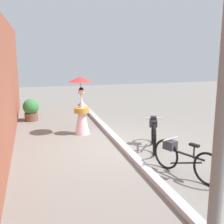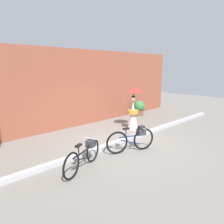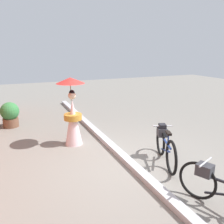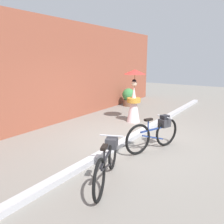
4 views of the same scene
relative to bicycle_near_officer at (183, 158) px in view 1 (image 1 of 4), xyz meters
name	(u,v)px [view 1 (image 1 of 4)]	position (x,y,z in m)	size (l,w,h in m)	color
ground_plane	(123,148)	(2.09, 0.71, -0.41)	(30.00, 30.00, 0.00)	gray
sidewalk_curb	(123,146)	(2.09, 0.71, -0.35)	(14.00, 0.20, 0.12)	#B2B2B7
bicycle_near_officer	(183,158)	(0.00, 0.00, 0.00)	(1.67, 0.78, 0.79)	black
bicycle_far_side	(154,133)	(1.86, -0.12, 0.03)	(1.63, 0.71, 0.84)	black
person_with_parasol	(81,106)	(3.80, 1.57, 0.52)	(0.77, 0.77, 1.87)	silver
potted_plant_by_door	(31,109)	(6.16, 3.16, 0.05)	(0.63, 0.62, 0.86)	brown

